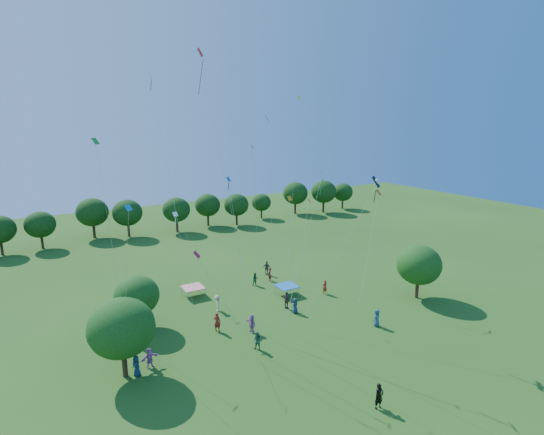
{
  "coord_description": "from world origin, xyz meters",
  "views": [
    {
      "loc": [
        -17.67,
        -16.18,
        19.03
      ],
      "look_at": [
        0.0,
        14.0,
        11.0
      ],
      "focal_mm": 28.0,
      "sensor_mm": 36.0,
      "label": 1
    }
  ],
  "objects": [
    {
      "name": "small_kite_5",
      "position": [
        -6.71,
        22.12,
        17.73
      ],
      "size": [
        1.92,
        4.31,
        21.89
      ],
      "color": "#711892"
    },
    {
      "name": "man_in_black",
      "position": [
        1.22,
        1.82,
        0.92
      ],
      "size": [
        0.71,
        0.47,
        1.84
      ],
      "primitive_type": "imported",
      "rotation": [
        0.0,
        0.0,
        -0.04
      ],
      "color": "black",
      "rests_on": "ground"
    },
    {
      "name": "crowd_person_7",
      "position": [
        9.92,
        19.24,
        0.82
      ],
      "size": [
        0.63,
        0.43,
        1.65
      ],
      "primitive_type": "imported",
      "rotation": [
        0.0,
        0.0,
        3.19
      ],
      "color": "#9F2A1C",
      "rests_on": "ground"
    },
    {
      "name": "small_kite_11",
      "position": [
        2.53,
        11.24,
        12.82
      ],
      "size": [
        3.12,
        1.74,
        13.92
      ],
      "color": "#188542"
    },
    {
      "name": "crowd_person_9",
      "position": [
        -9.71,
        19.39,
        0.89
      ],
      "size": [
        0.65,
        1.22,
        1.79
      ],
      "primitive_type": "imported",
      "rotation": [
        0.0,
        0.0,
        4.82
      ],
      "color": "beige",
      "rests_on": "ground"
    },
    {
      "name": "small_kite_1",
      "position": [
        1.71,
        11.89,
        9.44
      ],
      "size": [
        2.25,
        0.55,
        11.44
      ],
      "color": "#F4A20C"
    },
    {
      "name": "crowd_person_1",
      "position": [
        6.56,
        25.77,
        0.83
      ],
      "size": [
        0.73,
        0.71,
        1.67
      ],
      "primitive_type": "imported",
      "rotation": [
        0.0,
        0.0,
        3.84
      ],
      "color": "maroon",
      "rests_on": "ground"
    },
    {
      "name": "crowd_person_6",
      "position": [
        9.49,
        10.59,
        0.84
      ],
      "size": [
        0.79,
        0.94,
        1.68
      ],
      "primitive_type": "imported",
      "rotation": [
        0.0,
        0.0,
        4.21
      ],
      "color": "navy",
      "rests_on": "ground"
    },
    {
      "name": "small_kite_4",
      "position": [
        0.36,
        15.06,
        15.45
      ],
      "size": [
        1.49,
        1.01,
        18.13
      ],
      "color": "#1625DD"
    },
    {
      "name": "crowd_person_3",
      "position": [
        -2.23,
        21.21,
        0.86
      ],
      "size": [
        0.86,
        1.23,
        1.72
      ],
      "primitive_type": "imported",
      "rotation": [
        0.0,
        0.0,
        4.36
      ],
      "color": "#B4A990",
      "rests_on": "ground"
    },
    {
      "name": "near_tree_north",
      "position": [
        -10.02,
        21.65,
        3.24
      ],
      "size": [
        4.13,
        4.13,
        5.1
      ],
      "color": "#422B19",
      "rests_on": "ground"
    },
    {
      "name": "crowd_person_10",
      "position": [
        4.19,
        18.15,
        0.91
      ],
      "size": [
        0.85,
        1.18,
        1.83
      ],
      "primitive_type": "imported",
      "rotation": [
        0.0,
        0.0,
        1.95
      ],
      "color": "#473B38",
      "rests_on": "ground"
    },
    {
      "name": "small_kite_7",
      "position": [
        -10.84,
        19.11,
        10.12
      ],
      "size": [
        1.1,
        1.9,
        11.03
      ],
      "color": "#0D80D0"
    },
    {
      "name": "tent_blue",
      "position": [
        6.09,
        21.16,
        1.04
      ],
      "size": [
        2.2,
        2.2,
        1.1
      ],
      "color": "#1B64B1",
      "rests_on": "ground"
    },
    {
      "name": "tent_red_stripe",
      "position": [
        -3.05,
        26.07,
        1.04
      ],
      "size": [
        2.2,
        2.2,
        1.1
      ],
      "color": "red",
      "rests_on": "ground"
    },
    {
      "name": "ground",
      "position": [
        0.0,
        0.0,
        0.0
      ],
      "size": [
        160.0,
        160.0,
        0.0
      ],
      "primitive_type": "plane",
      "color": "#2C5B1B"
    },
    {
      "name": "small_kite_3",
      "position": [
        -12.42,
        19.67,
        14.12
      ],
      "size": [
        1.51,
        1.24,
        16.41
      ],
      "color": "#1B9420"
    },
    {
      "name": "small_kite_12",
      "position": [
        -3.4,
        14.19,
        11.09
      ],
      "size": [
        1.18,
        2.25,
        13.32
      ],
      "color": "#1258B4"
    },
    {
      "name": "crowd_person_0",
      "position": [
        4.38,
        16.85,
        0.79
      ],
      "size": [
        0.87,
        0.67,
        1.57
      ],
      "primitive_type": "imported",
      "rotation": [
        0.0,
        0.0,
        3.5
      ],
      "color": "#1A2C4D",
      "rests_on": "ground"
    },
    {
      "name": "red_high_kite",
      "position": [
        -3.32,
        18.94,
        20.41
      ],
      "size": [
        3.1,
        3.98,
        23.64
      ],
      "color": "red"
    },
    {
      "name": "crowd_person_13",
      "position": [
        -3.91,
        17.32,
        0.92
      ],
      "size": [
        0.79,
        0.8,
        1.84
      ],
      "primitive_type": "imported",
      "rotation": [
        0.0,
        0.0,
        2.33
      ],
      "color": "maroon",
      "rests_on": "ground"
    },
    {
      "name": "treeline",
      "position": [
        -1.73,
        55.43,
        4.09
      ],
      "size": [
        88.01,
        8.77,
        6.77
      ],
      "color": "#422B19",
      "rests_on": "ground"
    },
    {
      "name": "small_kite_8",
      "position": [
        13.58,
        15.7,
        10.09
      ],
      "size": [
        5.08,
        3.23,
        10.6
      ],
      "color": "#D7550C"
    },
    {
      "name": "small_kite_6",
      "position": [
        -3.85,
        26.53,
        7.95
      ],
      "size": [
        3.33,
        3.59,
        8.21
      ],
      "color": "white"
    },
    {
      "name": "small_kite_10",
      "position": [
        9.68,
        25.22,
        14.62
      ],
      "size": [
        3.36,
        2.85,
        20.45
      ],
      "color": "yellow"
    },
    {
      "name": "crowd_person_4",
      "position": [
        7.31,
        27.75,
        0.89
      ],
      "size": [
        1.08,
        1.07,
        1.78
      ],
      "primitive_type": "imported",
      "rotation": [
        0.0,
        0.0,
        2.36
      ],
      "color": "#49403A",
      "rests_on": "ground"
    },
    {
      "name": "near_tree_west",
      "position": [
        -12.77,
        14.32,
        3.99
      ],
      "size": [
        4.95,
        4.95,
        6.23
      ],
      "color": "#422B19",
      "rests_on": "ground"
    },
    {
      "name": "small_kite_9",
      "position": [
        3.88,
        24.49,
        11.98
      ],
      "size": [
        1.33,
        1.01,
        15.15
      ],
      "color": "orange"
    },
    {
      "name": "crowd_person_12",
      "position": [
        -11.99,
        13.94,
        0.82
      ],
      "size": [
        0.7,
        0.91,
        1.64
      ],
      "primitive_type": "imported",
      "rotation": [
        0.0,
        0.0,
        5.07
      ],
      "color": "#1A304B",
      "rests_on": "ground"
    },
    {
      "name": "crowd_person_11",
      "position": [
        -1.28,
        15.54,
        0.86
      ],
      "size": [
        0.68,
        1.64,
        1.72
      ],
      "primitive_type": "imported",
      "rotation": [
        0.0,
        0.0,
        4.78
      ],
      "color": "#9F5DA1",
      "rests_on": "ground"
    },
    {
      "name": "crowd_person_8",
      "position": [
        -2.28,
        12.5,
        0.82
      ],
      "size": [
        0.84,
        0.91,
        1.65
      ],
      "primitive_type": "imported",
      "rotation": [
        0.0,
        0.0,
        5.36
      ],
      "color": "#2A6240",
      "rests_on": "ground"
    },
    {
      "name": "crowd_person_2",
      "position": [
        4.36,
        25.3,
        0.79
      ],
      "size": [
        0.86,
        0.6,
        1.59
      ],
      "primitive_type": "imported",
      "rotation": [
        0.0,
        0.0,
        6.05
      ],
      "color": "#214D2E",
      "rests_on": "ground"
    },
    {
      "name": "near_tree_east",
      "position": [
        18.01,
        13.3,
        3.8
      ],
      "size": [
        4.78,
        4.78,
        5.96
      ],
      "color": "#422B19",
      "rests_on": "ground"
    },
    {
      "name": "pirate_kite",
      "position": [
        9.03,
        11.39,
        13.43
      ],
      "size": [
        6.44,
        2.93,
        12.89
      ],
      "color": "black"
    },
    {
      "name": "small_kite_0",
      "position": [
        -6.41,
        13.59,
        7.9
      ],
      "size": [
        4.1,
        1.73,
        7.85
      ],
      "color": "#BE0B30"
    },
    {
      "name": "small_kite_2",
      "position": [
        7.23,
        22.44,
        9.1
      ],
      "size": [
        1.3,
        1.47,
        9.65
      ],
      "color": "#C98711"
    },
    {
      "name": "crowd_person_5",
      "position": [
        -10.83,
        14.55,
        0.81
      ],
      "size": [
        1.6,
        0.86,
        1.62
      ],
      "primitive_type": "imported",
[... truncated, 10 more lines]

